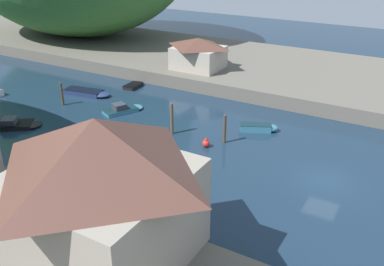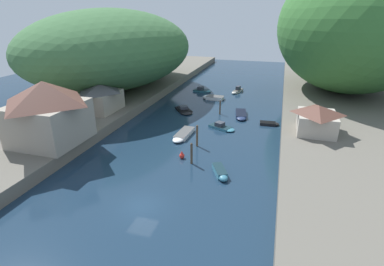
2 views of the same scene
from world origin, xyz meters
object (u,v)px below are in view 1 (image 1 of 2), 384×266
at_px(waterfront_building, 101,190).
at_px(person_by_boathouse, 33,190).
at_px(person_on_quay, 174,241).
at_px(boat_cabin_cruiser, 16,124).
at_px(boat_white_cruiser, 260,128).
at_px(boat_far_upstream, 124,109).
at_px(boat_open_rowboat, 89,93).
at_px(boat_small_dinghy, 132,136).
at_px(channel_buoy_near, 206,143).
at_px(boat_yellow_tender, 135,85).
at_px(right_bank_cottage, 198,53).

relative_size(waterfront_building, person_by_boathouse, 5.23).
bearing_deg(person_by_boathouse, person_on_quay, -156.16).
bearing_deg(person_by_boathouse, boat_cabin_cruiser, -12.98).
distance_m(boat_white_cruiser, person_on_quay, 21.06).
distance_m(waterfront_building, boat_far_upstream, 25.34).
distance_m(boat_cabin_cruiser, boat_open_rowboat, 10.61).
bearing_deg(boat_far_upstream, person_on_quay, -19.95).
xyz_separation_m(boat_small_dinghy, channel_buoy_near, (2.08, -6.65, 0.09)).
xyz_separation_m(boat_cabin_cruiser, boat_yellow_tender, (15.80, -2.65, -0.07)).
bearing_deg(right_bank_cottage, person_by_boathouse, -169.34).
relative_size(waterfront_building, boat_small_dinghy, 1.46).
distance_m(waterfront_building, boat_white_cruiser, 23.15).
relative_size(boat_yellow_tender, boat_far_upstream, 0.68).
bearing_deg(channel_buoy_near, boat_far_upstream, 75.86).
bearing_deg(person_on_quay, boat_small_dinghy, -55.68).
distance_m(boat_small_dinghy, boat_open_rowboat, 13.81).
height_order(boat_open_rowboat, boat_far_upstream, boat_far_upstream).
relative_size(channel_buoy_near, person_by_boathouse, 0.61).
relative_size(boat_white_cruiser, boat_yellow_tender, 1.19).
height_order(right_bank_cottage, boat_small_dinghy, right_bank_cottage).
height_order(boat_small_dinghy, channel_buoy_near, channel_buoy_near).
height_order(boat_white_cruiser, boat_far_upstream, boat_far_upstream).
bearing_deg(person_on_quay, right_bank_cottage, -73.04).
bearing_deg(waterfront_building, boat_far_upstream, 36.81).
xyz_separation_m(boat_yellow_tender, person_on_quay, (-25.23, -21.95, 2.35)).
xyz_separation_m(boat_white_cruiser, boat_yellow_tender, (4.56, 18.61, -0.13)).
xyz_separation_m(right_bank_cottage, channel_buoy_near, (-16.55, -10.19, -3.22)).
distance_m(boat_cabin_cruiser, boat_small_dinghy, 12.24).
xyz_separation_m(boat_cabin_cruiser, boat_open_rowboat, (10.60, 0.14, 0.01)).
height_order(boat_cabin_cruiser, boat_small_dinghy, boat_cabin_cruiser).
height_order(boat_white_cruiser, person_on_quay, person_on_quay).
bearing_deg(boat_yellow_tender, waterfront_building, -58.64).
relative_size(waterfront_building, right_bank_cottage, 1.38).
distance_m(boat_yellow_tender, boat_far_upstream, 8.30).
bearing_deg(channel_buoy_near, boat_open_rowboat, 74.87).
bearing_deg(boat_white_cruiser, boat_small_dinghy, -77.25).
height_order(waterfront_building, person_by_boathouse, waterfront_building).
relative_size(right_bank_cottage, boat_white_cruiser, 1.67).
distance_m(right_bank_cottage, person_on_quay, 35.62).
xyz_separation_m(waterfront_building, boat_yellow_tender, (27.07, 18.86, -5.53)).
height_order(right_bank_cottage, person_by_boathouse, right_bank_cottage).
bearing_deg(boat_white_cruiser, boat_yellow_tender, -129.96).
distance_m(right_bank_cottage, boat_white_cruiser, 17.35).
bearing_deg(waterfront_building, boat_white_cruiser, 0.62).
bearing_deg(boat_open_rowboat, boat_white_cruiser, 82.22).
height_order(boat_open_rowboat, person_on_quay, person_on_quay).
xyz_separation_m(boat_small_dinghy, person_by_boathouse, (-13.35, -2.48, 2.27)).
relative_size(boat_small_dinghy, person_on_quay, 3.58).
height_order(boat_cabin_cruiser, person_by_boathouse, person_by_boathouse).
bearing_deg(person_by_boathouse, right_bank_cottage, -57.64).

